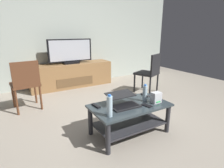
{
  "coord_description": "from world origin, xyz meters",
  "views": [
    {
      "loc": [
        -1.35,
        -2.08,
        1.34
      ],
      "look_at": [
        -0.01,
        0.18,
        0.57
      ],
      "focal_mm": 28.97,
      "sensor_mm": 36.0,
      "label": 1
    }
  ],
  "objects_px": {
    "coffee_table": "(130,114)",
    "router_box": "(156,97)",
    "television": "(71,52)",
    "laptop": "(123,101)",
    "water_bottle_near": "(110,106)",
    "tv_remote": "(96,106)",
    "side_chair": "(26,82)",
    "cell_phone": "(147,105)",
    "water_bottle_far": "(145,93)",
    "media_cabinet": "(72,75)",
    "soundbar_remote": "(145,95)",
    "dining_chair": "(150,71)"
  },
  "relations": [
    {
      "from": "media_cabinet",
      "to": "router_box",
      "type": "height_order",
      "value": "media_cabinet"
    },
    {
      "from": "dining_chair",
      "to": "water_bottle_near",
      "type": "xyz_separation_m",
      "value": [
        -1.77,
        -1.31,
        0.05
      ]
    },
    {
      "from": "coffee_table",
      "to": "router_box",
      "type": "height_order",
      "value": "router_box"
    },
    {
      "from": "coffee_table",
      "to": "router_box",
      "type": "relative_size",
      "value": 7.14
    },
    {
      "from": "router_box",
      "to": "soundbar_remote",
      "type": "bearing_deg",
      "value": 78.99
    },
    {
      "from": "soundbar_remote",
      "to": "tv_remote",
      "type": "bearing_deg",
      "value": 179.52
    },
    {
      "from": "water_bottle_near",
      "to": "cell_phone",
      "type": "bearing_deg",
      "value": 1.63
    },
    {
      "from": "coffee_table",
      "to": "laptop",
      "type": "height_order",
      "value": "laptop"
    },
    {
      "from": "router_box",
      "to": "tv_remote",
      "type": "distance_m",
      "value": 0.8
    },
    {
      "from": "media_cabinet",
      "to": "television",
      "type": "xyz_separation_m",
      "value": [
        -0.0,
        -0.02,
        0.57
      ]
    },
    {
      "from": "television",
      "to": "cell_phone",
      "type": "height_order",
      "value": "television"
    },
    {
      "from": "media_cabinet",
      "to": "water_bottle_far",
      "type": "xyz_separation_m",
      "value": [
        0.21,
        -2.5,
        0.24
      ]
    },
    {
      "from": "side_chair",
      "to": "laptop",
      "type": "height_order",
      "value": "side_chair"
    },
    {
      "from": "media_cabinet",
      "to": "water_bottle_near",
      "type": "height_order",
      "value": "water_bottle_near"
    },
    {
      "from": "laptop",
      "to": "soundbar_remote",
      "type": "height_order",
      "value": "laptop"
    },
    {
      "from": "water_bottle_far",
      "to": "tv_remote",
      "type": "relative_size",
      "value": 1.49
    },
    {
      "from": "cell_phone",
      "to": "tv_remote",
      "type": "xyz_separation_m",
      "value": [
        -0.57,
        0.31,
        0.01
      ]
    },
    {
      "from": "coffee_table",
      "to": "water_bottle_far",
      "type": "relative_size",
      "value": 4.28
    },
    {
      "from": "water_bottle_near",
      "to": "tv_remote",
      "type": "height_order",
      "value": "water_bottle_near"
    },
    {
      "from": "media_cabinet",
      "to": "television",
      "type": "distance_m",
      "value": 0.57
    },
    {
      "from": "router_box",
      "to": "cell_phone",
      "type": "height_order",
      "value": "router_box"
    },
    {
      "from": "coffee_table",
      "to": "water_bottle_far",
      "type": "height_order",
      "value": "water_bottle_far"
    },
    {
      "from": "cell_phone",
      "to": "media_cabinet",
      "type": "bearing_deg",
      "value": 81.84
    },
    {
      "from": "television",
      "to": "water_bottle_near",
      "type": "distance_m",
      "value": 2.69
    },
    {
      "from": "media_cabinet",
      "to": "side_chair",
      "type": "height_order",
      "value": "side_chair"
    },
    {
      "from": "side_chair",
      "to": "soundbar_remote",
      "type": "relative_size",
      "value": 5.46
    },
    {
      "from": "router_box",
      "to": "coffee_table",
      "type": "bearing_deg",
      "value": 160.96
    },
    {
      "from": "router_box",
      "to": "cell_phone",
      "type": "distance_m",
      "value": 0.19
    },
    {
      "from": "dining_chair",
      "to": "router_box",
      "type": "bearing_deg",
      "value": -129.07
    },
    {
      "from": "coffee_table",
      "to": "side_chair",
      "type": "relative_size",
      "value": 1.17
    },
    {
      "from": "soundbar_remote",
      "to": "cell_phone",
      "type": "bearing_deg",
      "value": -127.41
    },
    {
      "from": "side_chair",
      "to": "soundbar_remote",
      "type": "height_order",
      "value": "side_chair"
    },
    {
      "from": "side_chair",
      "to": "water_bottle_far",
      "type": "xyz_separation_m",
      "value": [
        1.33,
        -1.51,
        0.03
      ]
    },
    {
      "from": "media_cabinet",
      "to": "water_bottle_near",
      "type": "xyz_separation_m",
      "value": [
        -0.43,
        -2.66,
        0.25
      ]
    },
    {
      "from": "water_bottle_far",
      "to": "soundbar_remote",
      "type": "height_order",
      "value": "water_bottle_far"
    },
    {
      "from": "coffee_table",
      "to": "television",
      "type": "xyz_separation_m",
      "value": [
        0.04,
        2.48,
        0.57
      ]
    },
    {
      "from": "television",
      "to": "laptop",
      "type": "distance_m",
      "value": 2.49
    },
    {
      "from": "side_chair",
      "to": "cell_phone",
      "type": "bearing_deg",
      "value": -52.97
    },
    {
      "from": "router_box",
      "to": "side_chair",
      "type": "bearing_deg",
      "value": 131.19
    },
    {
      "from": "coffee_table",
      "to": "soundbar_remote",
      "type": "distance_m",
      "value": 0.45
    },
    {
      "from": "dining_chair",
      "to": "laptop",
      "type": "bearing_deg",
      "value": -142.36
    },
    {
      "from": "router_box",
      "to": "water_bottle_near",
      "type": "height_order",
      "value": "water_bottle_near"
    },
    {
      "from": "side_chair",
      "to": "soundbar_remote",
      "type": "distance_m",
      "value": 2.0
    },
    {
      "from": "side_chair",
      "to": "soundbar_remote",
      "type": "bearing_deg",
      "value": -42.51
    },
    {
      "from": "television",
      "to": "laptop",
      "type": "height_order",
      "value": "television"
    },
    {
      "from": "cell_phone",
      "to": "side_chair",
      "type": "bearing_deg",
      "value": 116.19
    },
    {
      "from": "laptop",
      "to": "cell_phone",
      "type": "height_order",
      "value": "laptop"
    },
    {
      "from": "coffee_table",
      "to": "media_cabinet",
      "type": "bearing_deg",
      "value": 89.1
    },
    {
      "from": "water_bottle_near",
      "to": "cell_phone",
      "type": "distance_m",
      "value": 0.57
    },
    {
      "from": "media_cabinet",
      "to": "water_bottle_near",
      "type": "relative_size",
      "value": 7.6
    }
  ]
}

